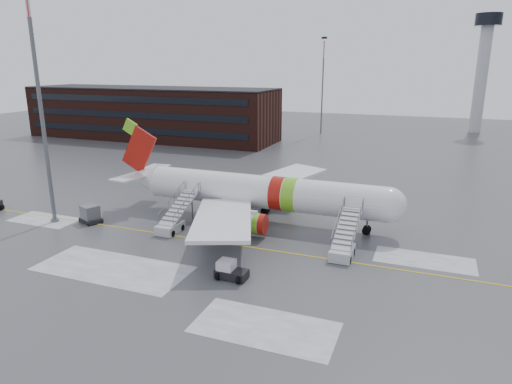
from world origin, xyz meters
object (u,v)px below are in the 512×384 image
at_px(airstair_fwd, 344,245).
at_px(pushback_tug, 230,270).
at_px(airstair_aft, 173,221).
at_px(airliner, 255,192).
at_px(light_mast_near, 39,95).
at_px(uld_container, 90,214).

distance_m(airstair_fwd, pushback_tug, 11.67).
bearing_deg(airstair_fwd, airstair_aft, 180.00).
bearing_deg(airstair_fwd, airliner, 150.79).
bearing_deg(pushback_tug, light_mast_near, 166.70).
distance_m(pushback_tug, light_mast_near, 29.16).
xyz_separation_m(airstair_fwd, uld_container, (-29.04, -1.15, -0.12)).
height_order(airliner, pushback_tug, airliner).
height_order(airstair_fwd, pushback_tug, airstair_fwd).
distance_m(airstair_fwd, light_mast_near, 35.83).
distance_m(uld_container, light_mast_near, 14.20).
distance_m(airstair_aft, uld_container, 10.41).
xyz_separation_m(uld_container, light_mast_near, (-4.09, -1.30, 13.54)).
bearing_deg(uld_container, light_mast_near, -162.34).
relative_size(airstair_fwd, uld_container, 2.60).
bearing_deg(airstair_fwd, uld_container, -177.73).
relative_size(airliner, airstair_fwd, 4.55).
relative_size(airliner, airstair_aft, 4.55).
distance_m(airliner, airstair_aft, 9.86).
bearing_deg(airstair_fwd, light_mast_near, -175.76).
relative_size(airstair_fwd, airstair_aft, 1.00).
distance_m(airliner, airstair_fwd, 13.60).
bearing_deg(airliner, light_mast_near, -157.26).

